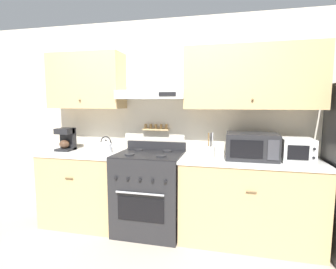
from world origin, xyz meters
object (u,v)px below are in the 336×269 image
object	(u,v)px
microwave	(252,146)
utensil_crock	(210,151)
stove_range	(150,192)
toaster_oven	(297,150)
coffee_maker	(66,139)
tea_kettle	(106,146)

from	to	relation	value
microwave	utensil_crock	size ratio (longest dim) A/B	1.92
utensil_crock	stove_range	bearing A→B (deg)	-178.65
utensil_crock	toaster_oven	bearing A→B (deg)	-0.11
utensil_crock	toaster_oven	world-z (taller)	utensil_crock
microwave	utensil_crock	distance (m)	0.44
microwave	utensil_crock	xyz separation A→B (m)	(-0.44, -0.02, -0.07)
coffee_maker	toaster_oven	size ratio (longest dim) A/B	0.88
coffee_maker	microwave	xyz separation A→B (m)	(2.26, -0.01, -0.00)
stove_range	coffee_maker	bearing A→B (deg)	177.95
stove_range	coffee_maker	xyz separation A→B (m)	(-1.12, 0.04, 0.60)
stove_range	utensil_crock	size ratio (longest dim) A/B	3.76
coffee_maker	tea_kettle	bearing A→B (deg)	-2.37
toaster_oven	utensil_crock	bearing A→B (deg)	179.89
utensil_crock	toaster_oven	xyz separation A→B (m)	(0.89, -0.00, 0.05)
stove_range	toaster_oven	xyz separation A→B (m)	(1.59, 0.01, 0.57)
stove_range	microwave	size ratio (longest dim) A/B	1.96
tea_kettle	microwave	world-z (taller)	microwave
microwave	coffee_maker	bearing A→B (deg)	179.86
stove_range	microwave	xyz separation A→B (m)	(1.14, 0.03, 0.59)
stove_range	microwave	bearing A→B (deg)	1.73
microwave	toaster_oven	size ratio (longest dim) A/B	1.65
coffee_maker	toaster_oven	world-z (taller)	coffee_maker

